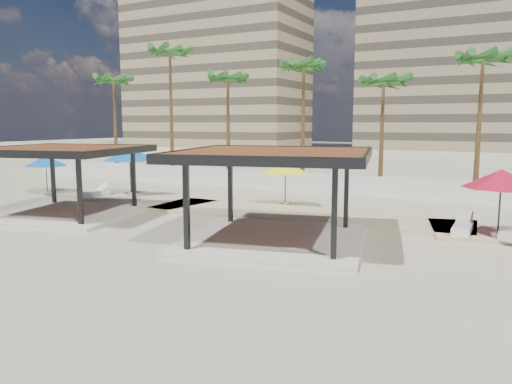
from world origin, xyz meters
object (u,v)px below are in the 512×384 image
Objects in this scene: pavilion_central at (274,188)px; lounger_c at (462,228)px; pavilion_west at (64,175)px; umbrella_a at (46,161)px; umbrella_c at (501,179)px; lounger_a at (94,193)px.

pavilion_central is 4.22× the size of lounger_c.
pavilion_west reaches higher than umbrella_a.
pavilion_west is 8.19m from umbrella_a.
umbrella_c is (26.14, -0.23, 0.26)m from umbrella_a.
lounger_a is (3.84, 0.28, -1.84)m from umbrella_a.
lounger_c is (6.39, 4.40, -1.78)m from pavilion_central.
umbrella_c reaches higher than lounger_a.
pavilion_central is 15.50m from lounger_a.
lounger_a is at bearing 178.68° from umbrella_c.
lounger_c is (24.84, -0.19, -1.84)m from umbrella_a.
pavilion_west is (-11.60, 0.09, -0.08)m from pavilion_central.
umbrella_a is 0.96× the size of umbrella_c.
pavilion_central is at bearing -101.23° from lounger_a.
lounger_a is at bearing 108.21° from pavilion_west.
pavilion_west is 3.95× the size of lounger_a.
umbrella_a reaches higher than lounger_c.
pavilion_central is at bearing -13.95° from umbrella_a.
umbrella_c reaches higher than umbrella_a.
pavilion_central is 2.46× the size of umbrella_c.
pavilion_central is 7.96m from lounger_c.
umbrella_a is (-6.85, 4.49, 0.14)m from pavilion_west.
umbrella_c is 1.72× the size of lounger_c.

